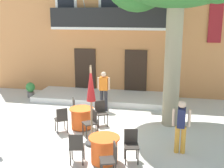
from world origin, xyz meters
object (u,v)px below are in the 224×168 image
Objects in this scene: cafe_umbrella at (91,94)px; cafe_chair_near_tree_1 at (101,134)px; cafe_table_near_tree at (104,149)px; pedestrian_by_tree at (104,89)px; cafe_chair_near_tree_0 at (131,143)px; pedestrian_mid_plaza at (181,124)px; cafe_table_middle at (82,118)px; cafe_chair_middle_3 at (101,111)px; cafe_chair_middle_0 at (77,108)px; cafe_chair_near_tree_3 at (111,158)px; cafe_chair_middle_1 at (61,118)px; ground_planter_left at (30,89)px; cafe_chair_middle_2 at (91,121)px; cafe_chair_near_tree_2 at (77,146)px.

cafe_chair_near_tree_1 is at bearing -37.86° from cafe_umbrella.
cafe_table_near_tree is 0.51× the size of pedestrian_by_tree.
pedestrian_mid_plaza is (1.36, 0.74, 0.38)m from cafe_chair_near_tree_0.
pedestrian_mid_plaza reaches higher than cafe_chair_near_tree_0.
cafe_table_middle is 0.95× the size of cafe_chair_middle_3.
cafe_table_middle is at bearing -142.87° from cafe_chair_middle_3.
cafe_umbrella reaches higher than cafe_chair_middle_0.
cafe_chair_near_tree_3 is 2.24m from cafe_umbrella.
cafe_chair_middle_1 is at bearing 148.88° from cafe_chair_near_tree_1.
pedestrian_by_tree reaches higher than ground_planter_left.
cafe_chair_near_tree_1 is 1.00× the size of cafe_chair_middle_2.
cafe_table_near_tree is at bearing -47.95° from ground_planter_left.
cafe_chair_middle_1 is (-1.89, 1.70, 0.14)m from cafe_table_near_tree.
cafe_chair_middle_1 is 4.05m from pedestrian_mid_plaza.
cafe_table_near_tree is 0.95× the size of cafe_chair_near_tree_1.
cafe_chair_near_tree_1 is 1.00× the size of cafe_chair_middle_0.
cafe_chair_near_tree_2 is 2.87m from cafe_chair_middle_3.
cafe_umbrella is (-0.38, 0.29, 1.14)m from cafe_chair_near_tree_1.
cafe_chair_middle_3 is 0.56× the size of pedestrian_mid_plaza.
cafe_chair_middle_0 is (-1.72, 2.84, 0.14)m from cafe_table_near_tree.
cafe_chair_near_tree_3 is (0.57, -1.39, 0.00)m from cafe_chair_near_tree_1.
cafe_chair_near_tree_2 is 1.05× the size of cafe_table_middle.
cafe_chair_near_tree_2 and cafe_chair_middle_0 have the same top height.
cafe_chair_near_tree_2 is 1.67m from cafe_umbrella.
pedestrian_by_tree is at bearing 98.74° from cafe_chair_middle_3.
cafe_chair_near_tree_1 is 3.64m from pedestrian_by_tree.
cafe_chair_middle_1 is 0.56× the size of pedestrian_mid_plaza.
cafe_chair_middle_2 and cafe_chair_middle_3 have the same top height.
cafe_table_middle is at bearing 121.03° from cafe_table_near_tree.
cafe_chair_middle_1 and cafe_chair_middle_3 have the same top height.
cafe_umbrella is at bearing -59.68° from cafe_table_middle.
cafe_table_near_tree is 2.76m from cafe_chair_middle_3.
cafe_umbrella is (-0.95, 1.69, 1.14)m from cafe_chair_near_tree_3.
cafe_chair_near_tree_0 is 1.00× the size of cafe_chair_middle_3.
cafe_chair_middle_1 is at bearing -109.88° from pedestrian_by_tree.
cafe_chair_near_tree_0 is 7.71m from ground_planter_left.
cafe_chair_near_tree_3 is 1.00× the size of cafe_chair_middle_2.
ground_planter_left is at bearing 137.18° from cafe_chair_middle_2.
cafe_chair_near_tree_1 is 0.36× the size of cafe_umbrella.
cafe_umbrella reaches higher than cafe_chair_near_tree_1.
cafe_chair_middle_1 is 1.00× the size of cafe_chair_middle_3.
cafe_chair_middle_0 is (-2.05, 3.52, 0.00)m from cafe_chair_near_tree_3.
pedestrian_by_tree reaches higher than cafe_table_near_tree.
cafe_chair_middle_1 is at bearing -140.77° from cafe_chair_middle_3.
cafe_chair_near_tree_1 reaches higher than cafe_table_near_tree.
ground_planter_left is (-5.66, 5.24, -0.11)m from cafe_chair_near_tree_0.
cafe_chair_near_tree_1 is 1.00× the size of cafe_chair_middle_1.
cafe_table_near_tree is at bearing -77.16° from pedestrian_by_tree.
cafe_chair_near_tree_0 is 1.60m from pedestrian_mid_plaza.
pedestrian_mid_plaza is 4.47m from pedestrian_by_tree.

